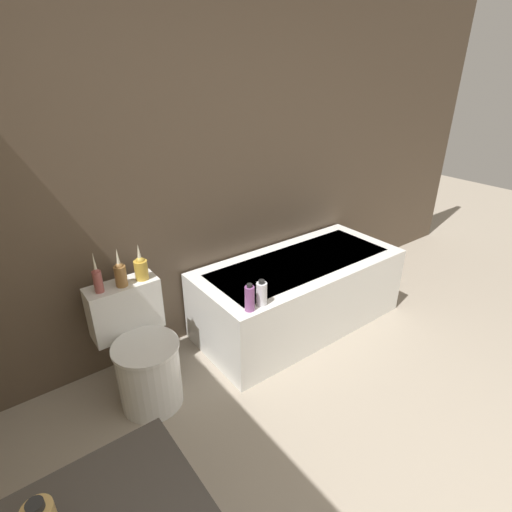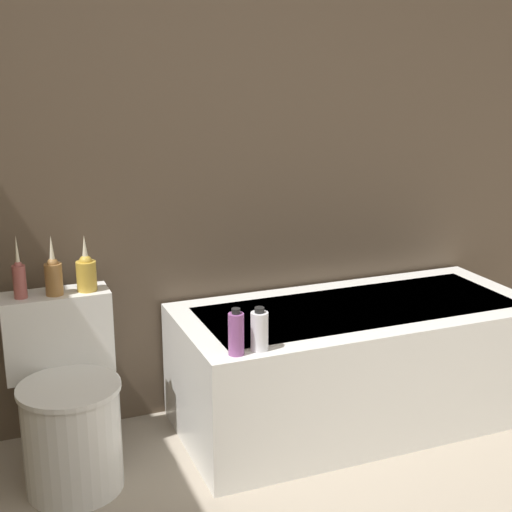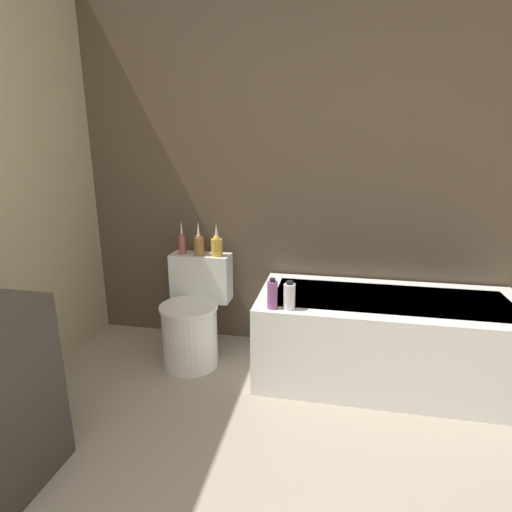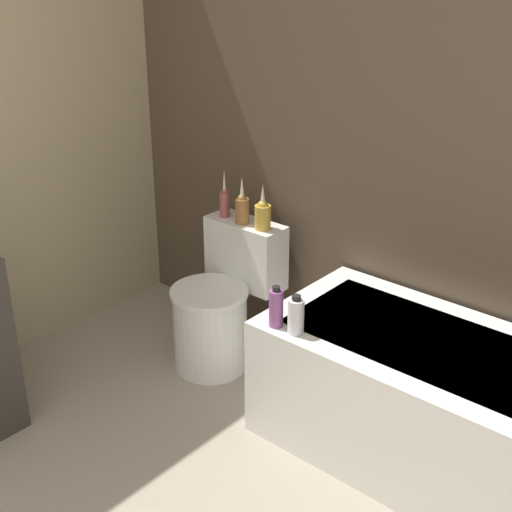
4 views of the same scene
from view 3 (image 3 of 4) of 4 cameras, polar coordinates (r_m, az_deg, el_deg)
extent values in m
cube|color=brown|center=(2.85, 4.77, 12.36)|extent=(6.40, 0.06, 2.60)
cube|color=white|center=(2.70, 18.15, -11.15)|extent=(1.61, 0.72, 0.55)
cube|color=#B7BCC6|center=(2.60, 18.63, -5.86)|extent=(1.41, 0.52, 0.01)
cylinder|color=white|center=(2.79, -9.40, -11.28)|extent=(0.37, 0.37, 0.41)
cylinder|color=white|center=(2.70, -9.60, -7.17)|extent=(0.39, 0.39, 0.02)
cube|color=white|center=(2.90, -7.82, -2.99)|extent=(0.42, 0.17, 0.34)
cylinder|color=#994C47|center=(2.86, -10.50, 1.57)|extent=(0.05, 0.05, 0.13)
sphere|color=#994C47|center=(2.85, -10.56, 2.85)|extent=(0.03, 0.03, 0.03)
cone|color=beige|center=(2.84, -10.62, 4.02)|extent=(0.02, 0.02, 0.12)
cylinder|color=olive|center=(2.81, -8.15, 1.38)|extent=(0.07, 0.07, 0.13)
sphere|color=olive|center=(2.80, -8.20, 2.64)|extent=(0.04, 0.04, 0.04)
cone|color=beige|center=(2.78, -8.24, 3.79)|extent=(0.02, 0.02, 0.11)
cylinder|color=gold|center=(2.78, -5.62, 1.23)|extent=(0.08, 0.08, 0.12)
sphere|color=gold|center=(2.76, -5.65, 2.44)|extent=(0.05, 0.05, 0.05)
cone|color=beige|center=(2.75, -5.68, 3.55)|extent=(0.03, 0.03, 0.11)
cylinder|color=#8C4C8C|center=(2.29, 2.41, -5.60)|extent=(0.06, 0.06, 0.16)
cylinder|color=black|center=(2.26, 2.44, -3.45)|extent=(0.03, 0.03, 0.02)
cylinder|color=silver|center=(2.29, 4.78, -5.81)|extent=(0.07, 0.07, 0.15)
cylinder|color=black|center=(2.26, 4.83, -3.81)|extent=(0.04, 0.04, 0.02)
camera|label=1|loc=(1.64, -66.05, 22.76)|focal=28.00mm
camera|label=2|loc=(1.19, -90.49, 8.30)|focal=50.00mm
camera|label=4|loc=(1.42, 102.34, 21.88)|focal=50.00mm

